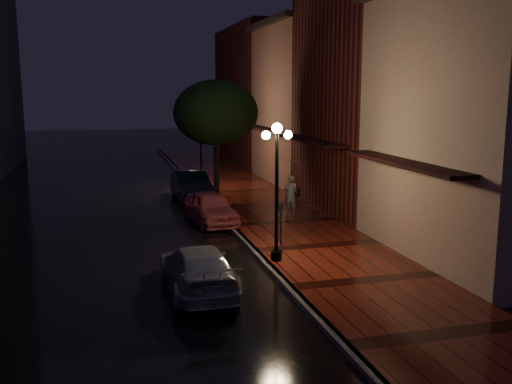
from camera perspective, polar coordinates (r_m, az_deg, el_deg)
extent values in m
plane|color=black|center=(22.77, -2.51, -3.67)|extent=(120.00, 120.00, 0.00)
cube|color=#43140C|center=(23.33, 2.90, -3.15)|extent=(4.50, 60.00, 0.15)
cube|color=#595451|center=(22.75, -2.51, -3.49)|extent=(0.25, 60.00, 0.15)
cube|color=gray|center=(19.56, 22.10, 5.92)|extent=(5.00, 8.00, 8.50)
cube|color=#511914|center=(26.36, 11.67, 10.09)|extent=(5.00, 8.00, 11.00)
cube|color=#8C5951|center=(33.72, 5.47, 8.53)|extent=(5.00, 8.00, 9.00)
cube|color=#511914|center=(43.22, 0.79, 9.60)|extent=(5.00, 12.00, 10.00)
cylinder|color=black|center=(17.67, 2.08, -0.59)|extent=(0.12, 0.12, 4.00)
cylinder|color=black|center=(18.11, 2.04, -6.35)|extent=(0.36, 0.36, 0.30)
cube|color=black|center=(17.41, 2.12, 5.89)|extent=(0.70, 0.08, 0.08)
sphere|color=#FEE298|center=(17.40, 2.12, 6.38)|extent=(0.32, 0.32, 0.32)
sphere|color=#FEE298|center=(17.31, 1.00, 5.71)|extent=(0.26, 0.26, 0.26)
sphere|color=#FEE298|center=(17.52, 3.22, 5.75)|extent=(0.26, 0.26, 0.26)
cylinder|color=black|center=(31.19, -5.51, 4.07)|extent=(0.12, 0.12, 4.00)
cylinder|color=black|center=(31.44, -5.45, 0.72)|extent=(0.36, 0.36, 0.30)
cube|color=black|center=(31.04, -5.57, 7.74)|extent=(0.70, 0.08, 0.08)
sphere|color=#FEE298|center=(31.03, -5.58, 8.02)|extent=(0.32, 0.32, 0.32)
sphere|color=#FEE298|center=(30.99, -6.22, 7.64)|extent=(0.26, 0.26, 0.26)
sphere|color=#FEE298|center=(31.10, -4.93, 7.67)|extent=(0.26, 0.26, 0.26)
cylinder|color=black|center=(28.35, -3.99, 2.67)|extent=(0.28, 0.28, 3.20)
ellipsoid|color=black|center=(28.13, -4.05, 7.92)|extent=(4.16, 4.16, 3.20)
sphere|color=black|center=(28.88, -2.89, 6.80)|extent=(1.80, 1.80, 1.80)
sphere|color=black|center=(27.35, -5.00, 6.80)|extent=(1.80, 1.80, 1.80)
imported|color=#CA535B|center=(23.56, -4.53, -1.57)|extent=(1.94, 4.03, 1.33)
imported|color=black|center=(28.74, -6.48, 0.66)|extent=(1.69, 4.44, 1.44)
imported|color=#AAABB2|center=(15.84, -5.79, -7.60)|extent=(1.81, 4.34, 1.25)
imported|color=white|center=(24.42, 3.50, -0.31)|extent=(0.73, 0.60, 1.72)
imported|color=silver|center=(24.25, 3.52, 2.22)|extent=(1.00, 1.02, 0.92)
cylinder|color=black|center=(24.35, 3.51, 0.62)|extent=(0.02, 0.02, 1.38)
cube|color=black|center=(24.45, 4.17, -0.03)|extent=(0.14, 0.32, 0.34)
cylinder|color=black|center=(19.66, 2.48, -3.60)|extent=(0.07, 0.07, 1.24)
cube|color=black|center=(19.50, 2.50, -1.50)|extent=(0.14, 0.11, 0.25)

